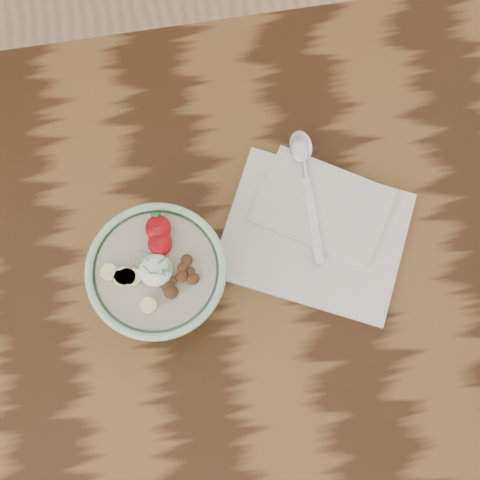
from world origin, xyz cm
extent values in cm
cube|color=#311B0C|center=(0.00, 0.00, 73.00)|extent=(160.00, 90.00, 4.00)
cylinder|color=#A1D8AB|center=(-2.59, 5.79, 75.54)|extent=(7.53, 7.53, 1.08)
torus|color=#A1D8AB|center=(-2.59, 5.79, 84.32)|extent=(17.12, 17.12, 0.99)
cylinder|color=#BEB49E|center=(-2.59, 5.79, 83.78)|extent=(14.52, 14.52, 0.90)
ellipsoid|color=white|center=(-2.55, 5.60, 85.01)|extent=(4.03, 4.03, 2.22)
ellipsoid|color=#94060D|center=(-1.57, 10.72, 85.09)|extent=(3.12, 3.43, 1.72)
cone|color=#286623|center=(-1.57, 12.12, 85.39)|extent=(1.40, 1.03, 1.52)
ellipsoid|color=#94060D|center=(-1.60, 8.87, 85.05)|extent=(2.97, 3.27, 1.63)
cone|color=#286623|center=(-1.60, 10.20, 85.35)|extent=(1.40, 1.03, 1.52)
cylinder|color=beige|center=(-8.10, 6.33, 84.63)|extent=(2.11, 2.11, 0.70)
cylinder|color=beige|center=(-6.68, 5.33, 84.63)|extent=(2.01, 2.01, 0.70)
cylinder|color=beige|center=(-3.95, 1.60, 84.63)|extent=(1.97, 1.97, 0.70)
cylinder|color=beige|center=(-6.05, 5.39, 84.63)|extent=(2.16, 2.16, 0.70)
cylinder|color=beige|center=(-5.30, 5.29, 84.63)|extent=(2.11, 2.11, 0.70)
cylinder|color=beige|center=(-6.43, 5.60, 84.63)|extent=(2.18, 2.18, 0.70)
ellipsoid|color=#573019|center=(0.48, 4.46, 84.73)|extent=(1.98, 1.98, 0.82)
ellipsoid|color=#573019|center=(0.15, 4.50, 84.63)|extent=(1.42, 1.30, 0.65)
ellipsoid|color=#573019|center=(-1.10, 2.74, 84.85)|extent=(2.12, 2.07, 1.34)
ellipsoid|color=#573019|center=(-1.85, 3.99, 84.70)|extent=(1.59, 1.64, 0.78)
ellipsoid|color=#573019|center=(1.59, 4.85, 84.67)|extent=(1.08, 1.35, 0.79)
ellipsoid|color=#573019|center=(1.70, 3.85, 84.82)|extent=(2.07, 1.88, 0.88)
ellipsoid|color=#573019|center=(0.66, 5.49, 84.70)|extent=(1.84, 1.85, 1.03)
ellipsoid|color=#573019|center=(-0.76, 4.12, 84.61)|extent=(1.49, 1.49, 0.57)
ellipsoid|color=#573019|center=(1.25, 6.34, 84.73)|extent=(2.03, 2.03, 1.01)
ellipsoid|color=#573019|center=(-1.35, 3.48, 84.77)|extent=(2.23, 2.19, 0.89)
cylinder|color=#43913D|center=(-2.58, 4.98, 86.23)|extent=(0.93, 0.42, 0.21)
cylinder|color=#43913D|center=(-1.53, 6.39, 86.23)|extent=(1.20, 0.72, 0.22)
cylinder|color=#43913D|center=(-1.53, 4.88, 86.23)|extent=(0.32, 1.02, 0.21)
cylinder|color=#43913D|center=(-3.39, 5.50, 86.23)|extent=(0.99, 1.29, 0.23)
cylinder|color=#43913D|center=(-4.32, 6.93, 86.23)|extent=(0.86, 1.08, 0.22)
cylinder|color=#43913D|center=(-1.15, 5.05, 86.23)|extent=(1.16, 0.19, 0.22)
cylinder|color=#43913D|center=(-3.61, 7.74, 86.23)|extent=(1.45, 0.66, 0.23)
cylinder|color=#43913D|center=(-3.58, 7.09, 86.23)|extent=(1.11, 1.02, 0.23)
cylinder|color=#43913D|center=(-0.88, 5.56, 86.23)|extent=(0.29, 1.27, 0.22)
cylinder|color=#43913D|center=(-1.47, 4.95, 86.23)|extent=(1.03, 0.71, 0.22)
cylinder|color=#43913D|center=(-0.75, 5.28, 86.23)|extent=(0.35, 0.93, 0.21)
cube|color=silver|center=(18.51, 9.45, 75.46)|extent=(29.85, 27.80, 0.91)
cube|color=silver|center=(20.33, 13.11, 76.19)|extent=(21.05, 19.37, 0.55)
cube|color=silver|center=(18.49, 11.16, 76.65)|extent=(1.55, 12.24, 0.37)
cylinder|color=silver|center=(18.74, 18.86, 76.84)|extent=(0.84, 3.21, 0.74)
ellipsoid|color=silver|center=(18.84, 21.91, 76.97)|extent=(3.40, 4.97, 1.01)
camera|label=1|loc=(4.43, -13.99, 162.37)|focal=50.00mm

